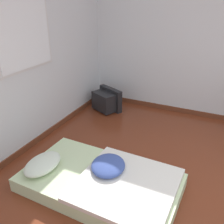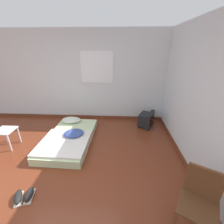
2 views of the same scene
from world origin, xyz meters
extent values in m
cube|color=brown|center=(0.00, 2.63, 0.04)|extent=(7.42, 0.02, 0.09)
cube|color=silver|center=(0.53, 2.63, 1.60)|extent=(0.99, 0.01, 0.94)
cube|color=white|center=(0.53, 2.63, 1.60)|extent=(0.92, 0.01, 0.87)
cube|color=beige|center=(0.01, 1.30, 0.08)|extent=(1.07, 1.82, 0.17)
ellipsoid|color=silver|center=(-0.15, 1.98, 0.24)|extent=(0.53, 0.35, 0.14)
cube|color=silver|center=(0.00, 0.96, 0.19)|extent=(1.07, 1.07, 0.05)
ellipsoid|color=#384C93|center=(0.14, 1.25, 0.26)|extent=(0.55, 0.50, 0.11)
cube|color=black|center=(1.92, 2.23, 0.20)|extent=(0.41, 0.52, 0.34)
cube|color=black|center=(2.08, 2.15, 0.21)|extent=(0.33, 0.55, 0.43)
cube|color=black|center=(2.13, 2.13, 0.22)|extent=(0.20, 0.42, 0.31)
camera|label=1|loc=(-1.97, 0.20, 2.07)|focal=40.00mm
camera|label=2|loc=(1.20, -1.73, 2.10)|focal=24.00mm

